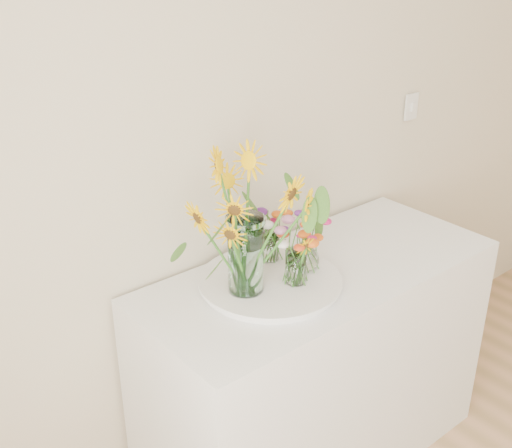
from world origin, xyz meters
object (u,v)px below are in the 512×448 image
small_vase_b (307,252)px  small_vase_c (271,247)px  tray (270,283)px  counter (316,367)px  small_vase_a (296,267)px  mason_jar (246,255)px

small_vase_b → small_vase_c: (-0.06, 0.13, -0.01)m
tray → small_vase_c: (0.09, 0.11, 0.07)m
counter → small_vase_a: bearing=-165.2°
tray → small_vase_b: size_ratio=3.56×
tray → small_vase_b: 0.17m
small_vase_a → small_vase_b: (0.10, 0.05, 0.00)m
tray → counter: bearing=-6.4°
small_vase_b → small_vase_a: bearing=-153.2°
counter → small_vase_c: 0.56m
mason_jar → small_vase_a: bearing=-22.8°
tray → small_vase_c: small_vase_c is taller
tray → small_vase_c: 0.16m
mason_jar → counter: bearing=-3.8°
counter → mason_jar: mason_jar is taller
counter → small_vase_a: 0.57m
mason_jar → small_vase_a: 0.19m
mason_jar → tray: bearing=1.7°
small_vase_b → small_vase_c: small_vase_b is taller
counter → small_vase_a: small_vase_a is taller
mason_jar → small_vase_b: bearing=-4.0°
tray → mason_jar: mason_jar is taller
tray → small_vase_a: small_vase_a is taller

